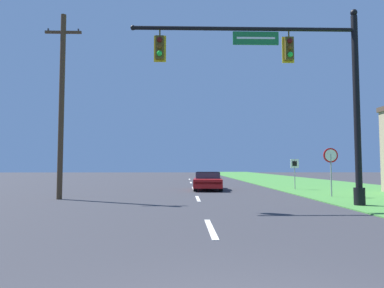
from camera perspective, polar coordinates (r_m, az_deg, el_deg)
The scene contains 7 objects.
grass_verge_right at distance 34.85m, azimuth 17.46°, elevation -6.11°, with size 10.00×110.00×0.04m.
road_center_line at distance 25.02m, azimuth 0.22°, elevation -7.35°, with size 0.16×34.80×0.01m.
signal_mast at distance 14.94m, azimuth 17.86°, elevation 9.39°, with size 9.52×0.47×8.12m.
car_ahead at distance 23.30m, azimuth 2.66°, elevation -6.15°, with size 2.14×4.59×1.19m.
stop_sign at distance 19.07m, azimuth 22.12°, elevation -2.66°, with size 0.76×0.07×2.50m.
route_sign_post at distance 24.17m, azimuth 16.73°, elevation -3.72°, with size 0.55×0.06×2.03m.
utility_pole_near at distance 18.19m, azimuth -20.92°, elevation 6.51°, with size 1.80×0.26×9.20m.
Camera 1 is at (-0.70, -2.96, 1.63)m, focal length 32.00 mm.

